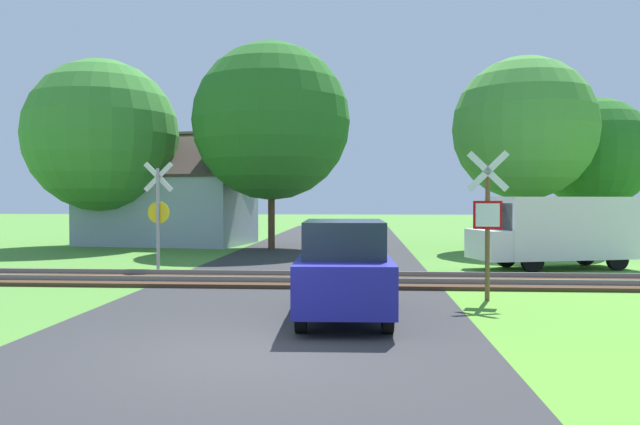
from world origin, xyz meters
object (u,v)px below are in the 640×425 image
(tree_center, at_px, (271,122))
(parked_car, at_px, (344,269))
(tree_right, at_px, (524,128))
(crossing_sign_far, at_px, (158,210))
(tree_far, at_px, (595,154))
(house, at_px, (169,206))
(stop_sign_near, at_px, (488,217))
(tree_left, at_px, (102,136))
(mail_truck, at_px, (555,229))

(tree_center, xyz_separation_m, parked_car, (3.63, -15.37, -4.63))
(tree_right, xyz_separation_m, parked_car, (-7.11, -15.53, -4.26))
(crossing_sign_far, bearing_deg, tree_far, 36.62)
(tree_center, distance_m, tree_far, 15.04)
(house, relative_size, parked_car, 2.11)
(stop_sign_near, height_order, tree_right, tree_right)
(tree_center, xyz_separation_m, tree_left, (-7.92, 0.93, -0.46))
(crossing_sign_far, xyz_separation_m, tree_center, (1.96, 9.03, 3.67))
(stop_sign_near, bearing_deg, tree_right, -96.42)
(stop_sign_near, xyz_separation_m, tree_right, (4.12, 13.46, 3.37))
(crossing_sign_far, relative_size, tree_right, 0.40)
(house, relative_size, tree_right, 1.05)
(stop_sign_near, bearing_deg, crossing_sign_far, -15.79)
(house, distance_m, parked_car, 20.28)
(crossing_sign_far, height_order, tree_far, tree_far)
(tree_left, bearing_deg, tree_far, 5.25)
(crossing_sign_far, bearing_deg, stop_sign_near, -25.66)
(house, relative_size, mail_truck, 1.63)
(crossing_sign_far, distance_m, mail_truck, 12.10)
(crossing_sign_far, xyz_separation_m, parked_car, (5.60, -6.33, -0.96))
(tree_far, relative_size, mail_truck, 1.31)
(tree_far, bearing_deg, parked_car, -121.02)
(parked_car, bearing_deg, tree_center, 101.34)
(tree_center, relative_size, mail_truck, 1.71)
(tree_right, relative_size, parked_car, 2.01)
(stop_sign_near, distance_m, house, 20.06)
(crossing_sign_far, xyz_separation_m, tree_right, (12.70, 9.20, 3.30))
(crossing_sign_far, distance_m, tree_right, 16.03)
(stop_sign_near, bearing_deg, mail_truck, -106.95)
(tree_center, height_order, parked_car, tree_center)
(crossing_sign_far, bearing_deg, parked_car, -47.78)
(tree_far, distance_m, mail_truck, 11.43)
(tree_far, bearing_deg, crossing_sign_far, -144.13)
(stop_sign_near, xyz_separation_m, mail_truck, (3.32, 6.36, -0.55))
(tree_right, distance_m, mail_truck, 8.15)
(crossing_sign_far, distance_m, tree_far, 20.68)
(crossing_sign_far, height_order, mail_truck, crossing_sign_far)
(parked_car, bearing_deg, tree_left, 123.38)
(crossing_sign_far, distance_m, tree_center, 9.94)
(parked_car, bearing_deg, tree_far, 57.02)
(stop_sign_near, distance_m, parked_car, 3.74)
(crossing_sign_far, bearing_deg, tree_right, 36.65)
(mail_truck, bearing_deg, tree_far, -41.80)
(tree_right, distance_m, tree_far, 4.94)
(stop_sign_near, height_order, tree_center, tree_center)
(tree_left, xyz_separation_m, tree_far, (22.60, 2.08, -0.79))
(house, relative_size, tree_center, 0.96)
(stop_sign_near, xyz_separation_m, tree_center, (-6.61, 13.29, 3.73))
(tree_left, xyz_separation_m, tree_right, (18.66, -0.76, 0.10))
(tree_center, bearing_deg, mail_truck, -34.93)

